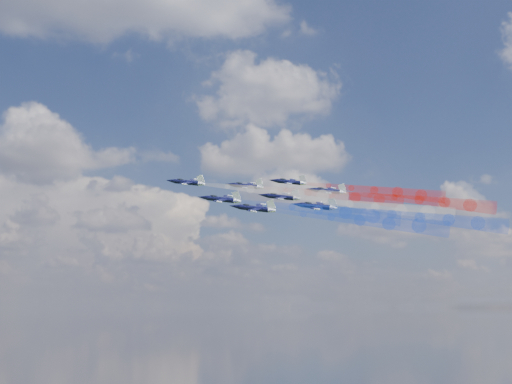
{
  "coord_description": "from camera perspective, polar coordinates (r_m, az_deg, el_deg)",
  "views": [
    {
      "loc": [
        0.82,
        -154.98,
        122.16
      ],
      "look_at": [
        20.82,
        10.75,
        152.75
      ],
      "focal_mm": 44.45,
      "sensor_mm": 36.0,
      "label": 1
    }
  ],
  "objects": [
    {
      "name": "trail_inner_left",
      "position": [
        154.89,
        5.64,
        -1.6
      ],
      "size": [
        38.19,
        17.84,
        10.5
      ],
      "primitive_type": null,
      "rotation": [
        0.15,
        -0.34,
        1.18
      ],
      "color": "blue"
    },
    {
      "name": "trail_inner_right",
      "position": [
        177.84,
        6.82,
        -0.23
      ],
      "size": [
        38.19,
        17.84,
        10.5
      ],
      "primitive_type": null,
      "rotation": [
        0.15,
        -0.34,
        1.18
      ],
      "color": "red"
    },
    {
      "name": "jet_rear_left",
      "position": [
        156.43,
        5.43,
        -1.29
      ],
      "size": [
        14.42,
        13.25,
        7.72
      ],
      "primitive_type": null,
      "rotation": [
        0.15,
        -0.34,
        1.18
      ],
      "color": "black"
    },
    {
      "name": "trail_outer_left",
      "position": [
        146.21,
        9.33,
        -2.49
      ],
      "size": [
        38.19,
        17.84,
        10.5
      ],
      "primitive_type": null,
      "rotation": [
        0.15,
        -0.34,
        1.18
      ],
      "color": "blue"
    },
    {
      "name": "jet_inner_left",
      "position": [
        160.25,
        -3.15,
        -0.66
      ],
      "size": [
        14.42,
        13.25,
        7.72
      ],
      "primitive_type": null,
      "rotation": [
        0.15,
        -0.34,
        1.18
      ],
      "color": "black"
    },
    {
      "name": "jet_rear_right",
      "position": [
        177.71,
        6.46,
        0.08
      ],
      "size": [
        14.42,
        13.25,
        7.72
      ],
      "primitive_type": null,
      "rotation": [
        0.15,
        -0.34,
        1.18
      ],
      "color": "black"
    },
    {
      "name": "trail_outer_right",
      "position": [
        184.27,
        10.59,
        0.16
      ],
      "size": [
        38.19,
        17.84,
        10.5
      ],
      "primitive_type": null,
      "rotation": [
        0.15,
        -0.34,
        1.18
      ],
      "color": "red"
    },
    {
      "name": "jet_lead",
      "position": [
        176.59,
        -6.23,
        0.87
      ],
      "size": [
        14.42,
        13.25,
        7.72
      ],
      "primitive_type": null,
      "rotation": [
        0.15,
        -0.34,
        1.18
      ],
      "color": "black"
    },
    {
      "name": "jet_inner_right",
      "position": [
        182.53,
        -0.92,
        0.55
      ],
      "size": [
        14.42,
        13.25,
        7.72
      ],
      "primitive_type": null,
      "rotation": [
        0.15,
        -0.34,
        1.18
      ],
      "color": "black"
    },
    {
      "name": "jet_center_third",
      "position": [
        168.75,
        2.25,
        -0.44
      ],
      "size": [
        14.42,
        13.25,
        7.72
      ],
      "primitive_type": null,
      "rotation": [
        0.15,
        -0.34,
        1.18
      ],
      "color": "black"
    },
    {
      "name": "jet_outer_left",
      "position": [
        150.11,
        -0.14,
        -1.49
      ],
      "size": [
        14.42,
        13.25,
        7.72
      ],
      "primitive_type": null,
      "rotation": [
        0.15,
        -0.34,
        1.18
      ],
      "color": "black"
    },
    {
      "name": "trail_rear_left",
      "position": [
        154.84,
        14.54,
        -2.22
      ],
      "size": [
        38.19,
        17.84,
        10.5
      ],
      "primitive_type": null,
      "rotation": [
        0.15,
        -0.34,
        1.18
      ],
      "color": "blue"
    },
    {
      "name": "trail_lead",
      "position": [
        169.67,
        1.65,
        0.07
      ],
      "size": [
        38.19,
        17.84,
        10.5
      ],
      "primitive_type": null,
      "rotation": [
        0.15,
        -0.34,
        1.18
      ],
      "color": "white"
    },
    {
      "name": "jet_outer_right",
      "position": [
        187.34,
        3.0,
        0.91
      ],
      "size": [
        14.42,
        13.25,
        7.72
      ],
      "primitive_type": null,
      "rotation": [
        0.15,
        -0.34,
        1.18
      ],
      "color": "black"
    },
    {
      "name": "trail_center_third",
      "position": [
        165.6,
        10.67,
        -1.3
      ],
      "size": [
        38.19,
        17.84,
        10.5
      ],
      "primitive_type": null,
      "rotation": [
        0.15,
        -0.34,
        1.18
      ],
      "color": "white"
    },
    {
      "name": "trail_rear_right",
      "position": [
        176.26,
        14.47,
        -0.72
      ],
      "size": [
        38.19,
        17.84,
        10.5
      ],
      "primitive_type": null,
      "rotation": [
        0.15,
        -0.34,
        1.18
      ],
      "color": "red"
    }
  ]
}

